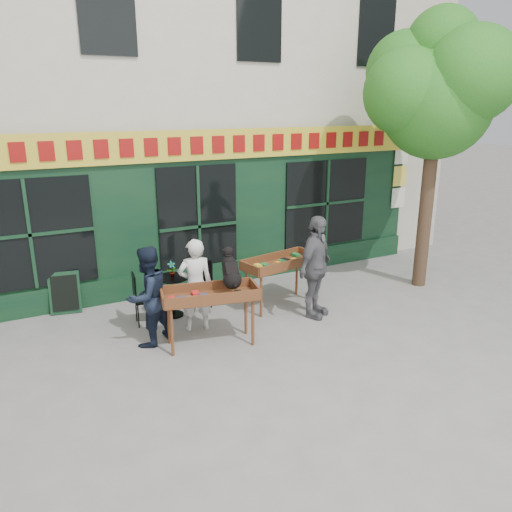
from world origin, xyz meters
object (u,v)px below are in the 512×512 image
object	(u,v)px
dog	(231,267)
bistro_table	(173,288)
man_right	(315,267)
man_left	(148,296)
book_cart_right	(280,265)
woman	(195,285)
book_cart_center	(210,297)

from	to	relation	value
dog	bistro_table	distance (m)	1.70
man_right	man_left	bearing A→B (deg)	143.13
dog	book_cart_right	xyz separation A→B (m)	(1.49, 0.99, -0.47)
woman	book_cart_right	size ratio (longest dim) A/B	1.03
man_left	book_cart_right	bearing A→B (deg)	161.44
dog	book_cart_right	world-z (taller)	dog
book_cart_center	book_cart_right	bearing A→B (deg)	38.33
book_cart_center	man_right	size ratio (longest dim) A/B	0.84
book_cart_center	man_right	world-z (taller)	man_right
book_cart_center	book_cart_right	xyz separation A→B (m)	(1.84, 0.94, 0.00)
man_right	man_left	xyz separation A→B (m)	(-3.01, 0.30, -0.12)
book_cart_right	man_left	distance (m)	2.75
book_cart_center	woman	size ratio (longest dim) A/B	0.97
dog	man_left	distance (m)	1.42
man_left	dog	bearing A→B (deg)	128.14
bistro_table	man_left	size ratio (longest dim) A/B	0.46
dog	man_left	xyz separation A→B (m)	(-1.22, 0.54, -0.46)
man_right	bistro_table	distance (m)	2.64
dog	man_left	world-z (taller)	man_left
dog	book_cart_right	size ratio (longest dim) A/B	0.38
book_cart_center	man_right	distance (m)	2.15
dog	bistro_table	size ratio (longest dim) A/B	0.79
book_cart_center	dog	bearing A→B (deg)	3.11
man_right	bistro_table	world-z (taller)	man_right
book_cart_right	bistro_table	distance (m)	2.08
book_cart_center	woman	distance (m)	0.65
book_cart_right	dog	bearing A→B (deg)	-157.55
book_cart_center	book_cart_right	distance (m)	2.07
dog	book_cart_right	bearing A→B (deg)	44.88
book_cart_right	man_right	size ratio (longest dim) A/B	0.84
woman	book_cart_right	xyz separation A→B (m)	(1.84, 0.29, 0.01)
dog	man_left	bearing A→B (deg)	167.37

